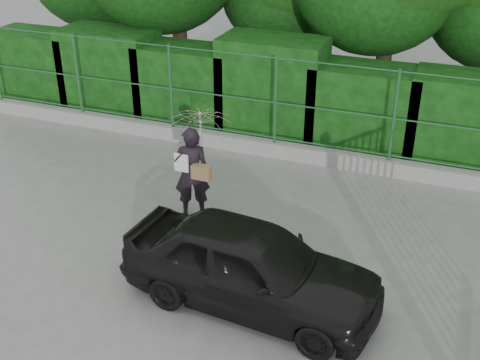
% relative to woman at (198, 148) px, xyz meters
% --- Properties ---
extents(ground, '(80.00, 80.00, 0.00)m').
position_rel_woman_xyz_m(ground, '(0.04, -1.80, -1.26)').
color(ground, gray).
extents(kerb, '(14.00, 0.25, 0.30)m').
position_rel_woman_xyz_m(kerb, '(0.04, 2.70, -1.11)').
color(kerb, '#9E9E99').
rests_on(kerb, ground).
extents(fence, '(14.13, 0.06, 1.80)m').
position_rel_woman_xyz_m(fence, '(0.26, 2.70, -0.06)').
color(fence, '#245A30').
rests_on(fence, kerb).
extents(hedge, '(14.20, 1.20, 2.16)m').
position_rel_woman_xyz_m(hedge, '(0.07, 3.70, -0.32)').
color(hedge, black).
rests_on(hedge, ground).
extents(woman, '(0.99, 1.01, 1.91)m').
position_rel_woman_xyz_m(woman, '(0.00, 0.00, 0.00)').
color(woman, black).
rests_on(woman, ground).
extents(car, '(3.63, 1.71, 1.20)m').
position_rel_woman_xyz_m(car, '(1.61, -1.83, -0.66)').
color(car, black).
rests_on(car, ground).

